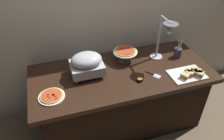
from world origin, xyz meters
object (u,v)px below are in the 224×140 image
(pizza_plate_front, at_px, (52,96))
(pizza_plate_center, at_px, (125,52))
(heat_lamp, at_px, (168,32))
(utensil_holder, at_px, (178,52))
(chafing_dish, at_px, (87,63))
(sauce_cup_near, at_px, (140,79))
(sandwich_platter, at_px, (191,73))
(serving_spatula, at_px, (154,75))

(pizza_plate_front, xyz_separation_m, pizza_plate_center, (0.84, 0.36, 0.09))
(heat_lamp, xyz_separation_m, utensil_holder, (0.23, 0.08, -0.34))
(heat_lamp, xyz_separation_m, pizza_plate_center, (-0.36, 0.19, -0.29))
(chafing_dish, relative_size, heat_lamp, 0.64)
(sauce_cup_near, bearing_deg, pizza_plate_front, 178.52)
(pizza_plate_center, xyz_separation_m, sandwich_platter, (0.54, -0.46, -0.08))
(sauce_cup_near, height_order, utensil_holder, utensil_holder)
(utensil_holder, bearing_deg, sandwich_platter, -98.75)
(pizza_plate_front, distance_m, serving_spatula, 1.03)
(utensil_holder, relative_size, serving_spatula, 1.40)
(heat_lamp, bearing_deg, pizza_plate_center, 152.02)
(sandwich_platter, bearing_deg, sauce_cup_near, 171.90)
(sandwich_platter, relative_size, serving_spatula, 2.29)
(chafing_dish, relative_size, serving_spatula, 2.07)
(sandwich_platter, relative_size, utensil_holder, 1.63)
(heat_lamp, height_order, pizza_plate_front, heat_lamp)
(serving_spatula, bearing_deg, pizza_plate_center, 118.90)
(sandwich_platter, height_order, serving_spatula, sandwich_platter)
(sandwich_platter, bearing_deg, heat_lamp, 124.12)
(pizza_plate_center, bearing_deg, sandwich_platter, -40.13)
(pizza_plate_front, bearing_deg, heat_lamp, 7.89)
(sandwich_platter, xyz_separation_m, utensil_holder, (0.05, 0.35, 0.03))
(sauce_cup_near, xyz_separation_m, utensil_holder, (0.58, 0.27, 0.04))
(chafing_dish, distance_m, utensil_holder, 1.06)
(chafing_dish, height_order, sandwich_platter, chafing_dish)
(pizza_plate_center, height_order, utensil_holder, utensil_holder)
(sandwich_platter, bearing_deg, utensil_holder, 81.25)
(pizza_plate_center, distance_m, sauce_cup_near, 0.39)
(pizza_plate_front, relative_size, pizza_plate_center, 0.91)
(sauce_cup_near, bearing_deg, chafing_dish, 152.11)
(heat_lamp, height_order, utensil_holder, heat_lamp)
(chafing_dish, relative_size, sandwich_platter, 0.90)
(sauce_cup_near, bearing_deg, serving_spatula, 14.06)
(pizza_plate_front, xyz_separation_m, utensil_holder, (1.44, 0.25, 0.05))
(heat_lamp, distance_m, sauce_cup_near, 0.55)
(heat_lamp, height_order, sauce_cup_near, heat_lamp)
(pizza_plate_center, distance_m, utensil_holder, 0.61)
(heat_lamp, bearing_deg, sandwich_platter, -55.88)
(utensil_holder, bearing_deg, sauce_cup_near, -154.98)
(sauce_cup_near, distance_m, serving_spatula, 0.18)
(heat_lamp, relative_size, pizza_plate_center, 1.91)
(heat_lamp, relative_size, utensil_holder, 2.30)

